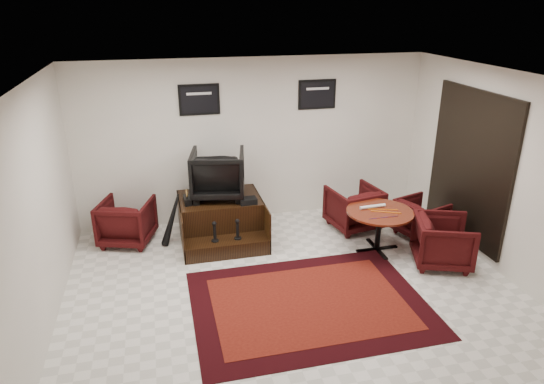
# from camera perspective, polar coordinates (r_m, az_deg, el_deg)

# --- Properties ---
(ground) EXTENTS (6.00, 6.00, 0.00)m
(ground) POSITION_cam_1_polar(r_m,az_deg,el_deg) (6.69, 2.49, -11.36)
(ground) COLOR white
(ground) RESTS_ON ground
(room_shell) EXTENTS (6.02, 5.02, 2.81)m
(room_shell) POSITION_cam_1_polar(r_m,az_deg,el_deg) (6.14, 6.11, 3.92)
(room_shell) COLOR silver
(room_shell) RESTS_ON ground
(area_rug) EXTENTS (2.97, 2.23, 0.01)m
(area_rug) POSITION_cam_1_polar(r_m,az_deg,el_deg) (6.42, 4.38, -12.93)
(area_rug) COLOR black
(area_rug) RESTS_ON ground
(shine_podium) EXTENTS (1.32, 1.35, 0.68)m
(shine_podium) POSITION_cam_1_polar(r_m,az_deg,el_deg) (7.94, -6.03, -3.29)
(shine_podium) COLOR black
(shine_podium) RESTS_ON ground
(shine_chair) EXTENTS (0.96, 0.92, 0.85)m
(shine_chair) POSITION_cam_1_polar(r_m,az_deg,el_deg) (7.77, -6.40, 2.42)
(shine_chair) COLOR black
(shine_chair) RESTS_ON shine_podium
(shoes_pair) EXTENTS (0.24, 0.30, 0.11)m
(shoes_pair) POSITION_cam_1_polar(r_m,az_deg,el_deg) (7.70, -9.49, -0.90)
(shoes_pair) COLOR black
(shoes_pair) RESTS_ON shine_podium
(polish_kit) EXTENTS (0.27, 0.20, 0.09)m
(polish_kit) POSITION_cam_1_polar(r_m,az_deg,el_deg) (7.58, -2.85, -1.04)
(polish_kit) COLOR black
(polish_kit) RESTS_ON shine_podium
(umbrella_black) EXTENTS (0.32, 0.12, 0.86)m
(umbrella_black) POSITION_cam_1_polar(r_m,az_deg,el_deg) (7.76, -11.74, -3.29)
(umbrella_black) COLOR black
(umbrella_black) RESTS_ON ground
(umbrella_hooked) EXTENTS (0.33, 0.12, 0.88)m
(umbrella_hooked) POSITION_cam_1_polar(r_m,az_deg,el_deg) (7.80, -11.76, -3.11)
(umbrella_hooked) COLOR black
(umbrella_hooked) RESTS_ON ground
(armchair_side) EXTENTS (0.96, 0.92, 0.79)m
(armchair_side) POSITION_cam_1_polar(r_m,az_deg,el_deg) (8.06, -16.73, -3.10)
(armchair_side) COLOR black
(armchair_side) RESTS_ON ground
(meeting_table) EXTENTS (1.01, 1.01, 0.66)m
(meeting_table) POSITION_cam_1_polar(r_m,az_deg,el_deg) (7.57, 12.55, -2.77)
(meeting_table) COLOR #47130A
(meeting_table) RESTS_ON ground
(table_chair_back) EXTENTS (0.90, 0.86, 0.80)m
(table_chair_back) POSITION_cam_1_polar(r_m,az_deg,el_deg) (8.32, 9.62, -1.60)
(table_chair_back) COLOR black
(table_chair_back) RESTS_ON ground
(table_chair_window) EXTENTS (0.80, 0.83, 0.69)m
(table_chair_window) POSITION_cam_1_polar(r_m,az_deg,el_deg) (8.32, 17.14, -2.72)
(table_chair_window) COLOR black
(table_chair_window) RESTS_ON ground
(table_chair_corner) EXTENTS (0.95, 0.98, 0.80)m
(table_chair_corner) POSITION_cam_1_polar(r_m,az_deg,el_deg) (7.51, 19.53, -5.28)
(table_chair_corner) COLOR black
(table_chair_corner) RESTS_ON ground
(paper_roll) EXTENTS (0.42, 0.07, 0.05)m
(paper_roll) POSITION_cam_1_polar(r_m,az_deg,el_deg) (7.61, 11.76, -1.68)
(paper_roll) COLOR white
(paper_roll) RESTS_ON meeting_table
(table_clutter) EXTENTS (0.57, 0.34, 0.01)m
(table_clutter) POSITION_cam_1_polar(r_m,az_deg,el_deg) (7.49, 13.07, -2.35)
(table_clutter) COLOR orange
(table_clutter) RESTS_ON meeting_table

